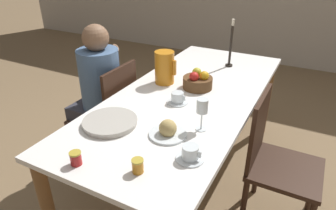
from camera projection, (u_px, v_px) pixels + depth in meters
name	position (u px, v px, depth m)	size (l,w,h in m)	color
ground_plane	(186.00, 178.00, 2.38)	(20.00, 20.00, 0.00)	#7F6647
dining_table	(189.00, 105.00, 2.07)	(0.87, 2.06, 0.75)	white
chair_person_side	(110.00, 115.00, 2.34)	(0.42, 0.42, 0.88)	#331E14
chair_opposite	(275.00, 160.00, 1.84)	(0.42, 0.42, 0.88)	#331E14
person_seated	(98.00, 87.00, 2.27)	(0.39, 0.41, 1.16)	#33333D
red_pitcher	(164.00, 67.00, 2.13)	(0.16, 0.14, 0.23)	orange
wine_glass_water	(202.00, 108.00, 1.56)	(0.06, 0.06, 0.18)	white
teacup_near_person	(190.00, 154.00, 1.38)	(0.14, 0.14, 0.07)	silver
teacup_across	(177.00, 98.00, 1.89)	(0.14, 0.14, 0.07)	silver
serving_tray	(110.00, 122.00, 1.66)	(0.30, 0.30, 0.03)	#B7B2A8
bread_plate	(168.00, 130.00, 1.56)	(0.20, 0.20, 0.09)	silver
jam_jar_amber	(76.00, 158.00, 1.34)	(0.05, 0.05, 0.07)	#A81E1E
jam_jar_red	(138.00, 165.00, 1.30)	(0.05, 0.05, 0.07)	#C67A1E
fruit_bowl	(198.00, 81.00, 2.08)	(0.21, 0.21, 0.13)	brown
candlestick_tall	(231.00, 48.00, 2.43)	(0.06, 0.06, 0.39)	black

